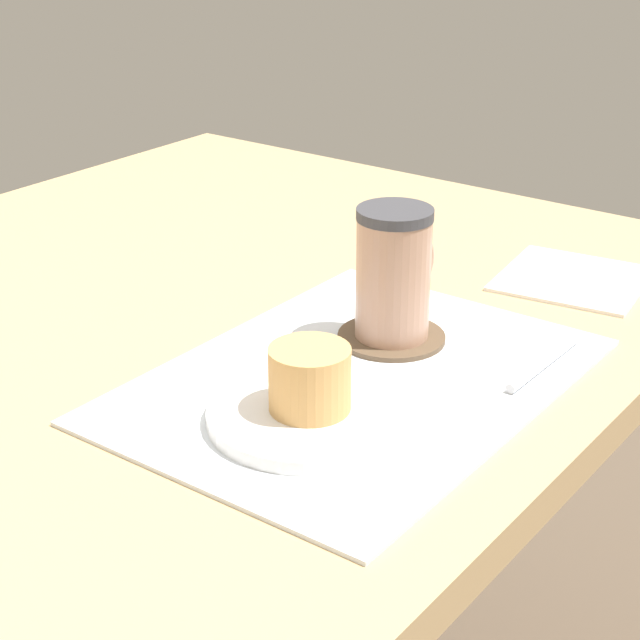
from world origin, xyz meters
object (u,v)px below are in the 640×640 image
dining_table (166,379)px  pastry_plate (310,415)px  pastry (310,379)px  coffee_mug (395,273)px

dining_table → pastry_plate: bearing=-109.8°
pastry_plate → dining_table: bearing=70.2°
pastry → pastry_plate: bearing=0.0°
dining_table → pastry: (-0.09, -0.26, 0.12)m
dining_table → pastry_plate: 0.29m
pastry_plate → coffee_mug: 0.19m
pastry_plate → pastry: bearing=180.0°
pastry_plate → coffee_mug: size_ratio=1.35×
pastry_plate → coffee_mug: bearing=10.6°
pastry_plate → pastry: (-0.00, 0.00, 0.03)m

